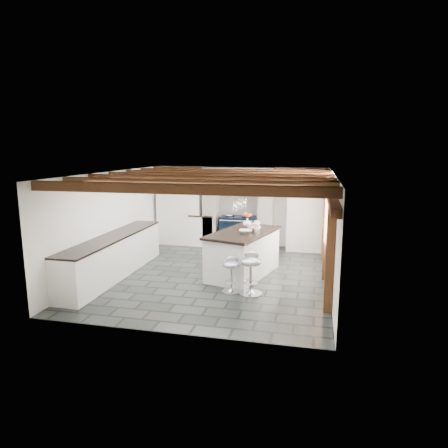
% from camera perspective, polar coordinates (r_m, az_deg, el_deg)
% --- Properties ---
extents(ground, '(6.00, 6.00, 0.00)m').
position_cam_1_polar(ground, '(9.15, -1.18, -7.22)').
color(ground, black).
rests_on(ground, ground).
extents(room_shell, '(6.00, 6.03, 6.00)m').
position_cam_1_polar(room_shell, '(10.38, -2.58, 1.01)').
color(room_shell, white).
rests_on(room_shell, ground).
extents(range_cooker, '(1.00, 0.63, 0.99)m').
position_cam_1_polar(range_cooker, '(11.56, 2.02, -1.00)').
color(range_cooker, black).
rests_on(range_cooker, ground).
extents(kitchen_island, '(1.56, 2.23, 1.33)m').
position_cam_1_polar(kitchen_island, '(9.01, 2.78, -4.11)').
color(kitchen_island, white).
rests_on(kitchen_island, ground).
extents(bar_stool_near, '(0.46, 0.46, 0.85)m').
position_cam_1_polar(bar_stool_near, '(7.82, 3.84, -6.34)').
color(bar_stool_near, silver).
rests_on(bar_stool_near, ground).
extents(bar_stool_far, '(0.47, 0.47, 0.73)m').
position_cam_1_polar(bar_stool_far, '(7.95, 1.07, -6.62)').
color(bar_stool_far, silver).
rests_on(bar_stool_far, ground).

